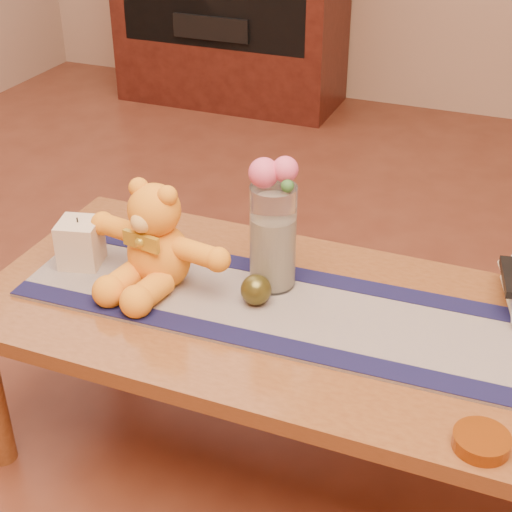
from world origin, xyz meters
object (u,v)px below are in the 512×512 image
at_px(pillar_candle, 80,243).
at_px(bronze_ball, 256,290).
at_px(amber_dish, 481,441).
at_px(book_bottom, 507,302).
at_px(teddy_bear, 158,235).
at_px(glass_vase, 273,237).

height_order(pillar_candle, bronze_ball, pillar_candle).
bearing_deg(amber_dish, book_bottom, 91.02).
distance_m(teddy_bear, pillar_candle, 0.23).
height_order(bronze_ball, book_bottom, bronze_ball).
height_order(teddy_bear, bronze_ball, teddy_bear).
distance_m(teddy_bear, bronze_ball, 0.27).
height_order(teddy_bear, amber_dish, teddy_bear).
relative_size(teddy_bear, glass_vase, 1.42).
distance_m(book_bottom, amber_dish, 0.49).
distance_m(glass_vase, amber_dish, 0.67).
xyz_separation_m(teddy_bear, pillar_candle, (-0.22, -0.00, -0.07)).
distance_m(bronze_ball, amber_dish, 0.62).
xyz_separation_m(pillar_candle, bronze_ball, (0.48, -0.00, -0.02)).
bearing_deg(bronze_ball, pillar_candle, 179.80).
height_order(bronze_ball, amber_dish, bronze_ball).
xyz_separation_m(teddy_bear, glass_vase, (0.26, 0.09, 0.01)).
xyz_separation_m(teddy_bear, amber_dish, (0.81, -0.28, -0.12)).
height_order(glass_vase, bronze_ball, glass_vase).
bearing_deg(bronze_ball, glass_vase, 86.41).
height_order(pillar_candle, glass_vase, glass_vase).
relative_size(teddy_bear, amber_dish, 3.47).
height_order(book_bottom, amber_dish, amber_dish).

